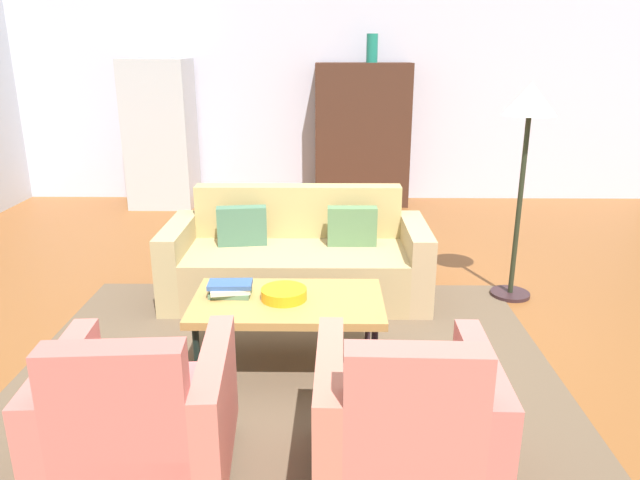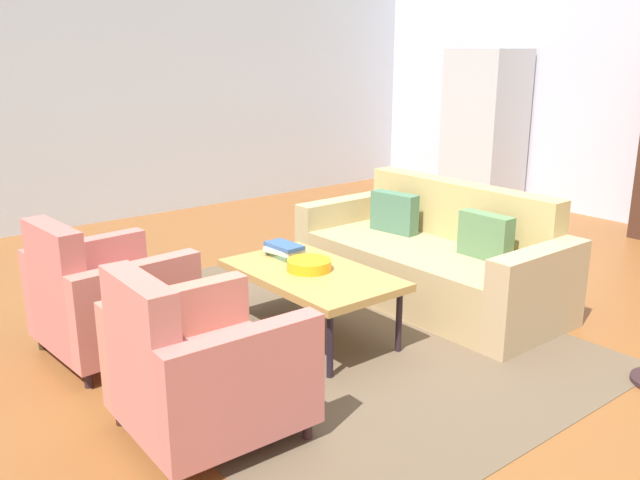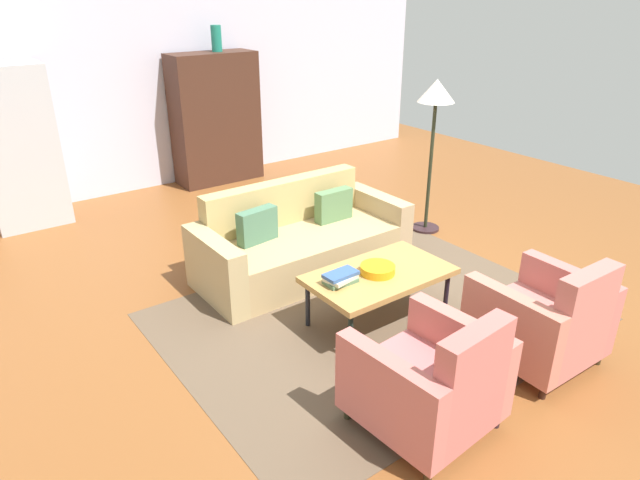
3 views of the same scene
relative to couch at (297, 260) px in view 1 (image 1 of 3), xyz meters
The scene contains 13 objects.
ground_plane 0.86m from the couch, 66.09° to the right, with size 10.22×10.22×0.00m, color brown.
wall_back 3.61m from the couch, 84.49° to the left, with size 8.51×0.12×2.80m, color silver.
area_rug 1.17m from the couch, 89.98° to the right, with size 3.40×2.60×0.01m, color brown.
couch is the anchor object (origin of this frame).
coffee_table 1.19m from the couch, 89.99° to the right, with size 1.20×0.70×0.46m.
armchair_left 2.43m from the couch, 104.20° to the right, with size 0.85×0.85×0.88m.
armchair_right 2.43m from the couch, 75.72° to the right, with size 0.82×0.82×0.88m.
fruit_bowl 1.20m from the couch, 91.11° to the right, with size 0.29×0.29×0.07m, color orange.
book_stack 1.21m from the couch, 107.97° to the right, with size 0.28×0.21×0.09m.
cabinet 3.21m from the couch, 77.31° to the left, with size 1.20×0.51×1.80m.
vase_tall 3.59m from the couch, 75.52° to the left, with size 0.14×0.14×0.34m, color #1B7964.
refrigerator 3.57m from the couch, 122.40° to the left, with size 0.80×0.73×1.85m.
floor_lamp 2.12m from the couch, ahead, with size 0.40×0.40×1.72m.
Camera 1 is at (-0.08, -3.86, 1.95)m, focal length 33.18 mm.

